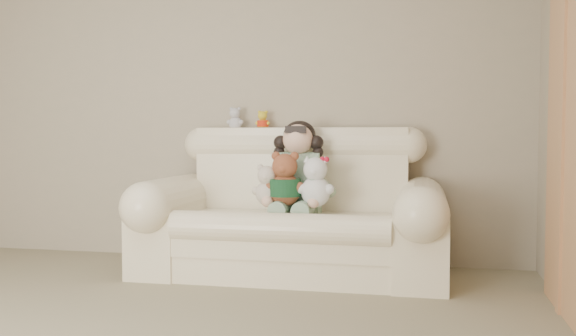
# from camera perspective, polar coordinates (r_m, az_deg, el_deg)

# --- Properties ---
(wall_back) EXTENTS (4.50, 0.00, 4.50)m
(wall_back) POSITION_cam_1_polar(r_m,az_deg,el_deg) (4.95, -4.92, 6.80)
(wall_back) COLOR tan
(wall_back) RESTS_ON ground
(sofa) EXTENTS (2.10, 0.95, 1.03)m
(sofa) POSITION_cam_1_polar(r_m,az_deg,el_deg) (4.33, 0.28, -3.04)
(sofa) COLOR #FFF0CD
(sofa) RESTS_ON floor
(door_panel) EXTENTS (0.06, 0.90, 2.10)m
(door_panel) POSITION_cam_1_polar(r_m,az_deg,el_deg) (3.69, 24.22, 3.98)
(door_panel) COLOR tan
(door_panel) RESTS_ON floor
(seated_child) EXTENTS (0.41, 0.49, 0.67)m
(seated_child) POSITION_cam_1_polar(r_m,az_deg,el_deg) (4.38, 0.92, 0.16)
(seated_child) COLOR #2E723F
(seated_child) RESTS_ON sofa
(brown_teddy) EXTENTS (0.32, 0.28, 0.42)m
(brown_teddy) POSITION_cam_1_polar(r_m,az_deg,el_deg) (4.19, -0.26, -0.53)
(brown_teddy) COLOR brown
(brown_teddy) RESTS_ON sofa
(white_cat) EXTENTS (0.28, 0.23, 0.40)m
(white_cat) POSITION_cam_1_polar(r_m,az_deg,el_deg) (4.14, 2.53, -0.77)
(white_cat) COLOR white
(white_cat) RESTS_ON sofa
(cream_teddy) EXTENTS (0.24, 0.21, 0.32)m
(cream_teddy) POSITION_cam_1_polar(r_m,az_deg,el_deg) (4.22, -1.88, -1.19)
(cream_teddy) COLOR silver
(cream_teddy) RESTS_ON sofa
(yellow_mini_bear) EXTENTS (0.12, 0.10, 0.17)m
(yellow_mini_bear) POSITION_cam_1_polar(r_m,az_deg,el_deg) (4.76, -2.30, 4.51)
(yellow_mini_bear) COLOR yellow
(yellow_mini_bear) RESTS_ON sofa
(grey_mini_plush) EXTENTS (0.14, 0.11, 0.21)m
(grey_mini_plush) POSITION_cam_1_polar(r_m,az_deg,el_deg) (4.82, -4.81, 4.68)
(grey_mini_plush) COLOR silver
(grey_mini_plush) RESTS_ON sofa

